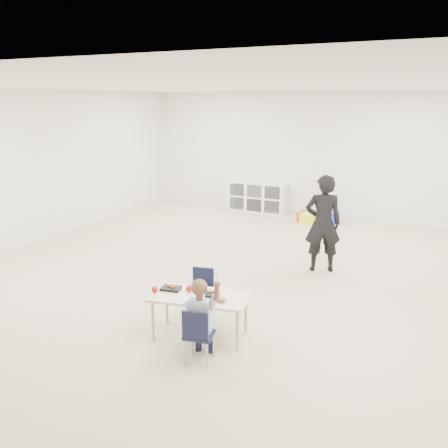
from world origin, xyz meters
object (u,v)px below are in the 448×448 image
at_px(adult, 323,223).
at_px(table, 200,316).
at_px(child, 199,318).
at_px(cubby_shelf, 257,197).
at_px(chair_near, 199,334).

bearing_deg(adult, table, 52.86).
height_order(child, cubby_shelf, child).
relative_size(chair_near, adult, 0.39).
distance_m(table, chair_near, 0.52).
bearing_deg(chair_near, child, 0.00).
distance_m(table, adult, 2.86).
relative_size(child, adult, 0.62).
relative_size(table, adult, 0.77).
relative_size(table, child, 1.25).
relative_size(cubby_shelf, adult, 0.92).
bearing_deg(cubby_shelf, adult, -53.57).
xyz_separation_m(chair_near, cubby_shelf, (-2.06, 6.53, 0.05)).
distance_m(chair_near, cubby_shelf, 6.85).
bearing_deg(cubby_shelf, chair_near, -72.54).
height_order(table, adult, adult).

